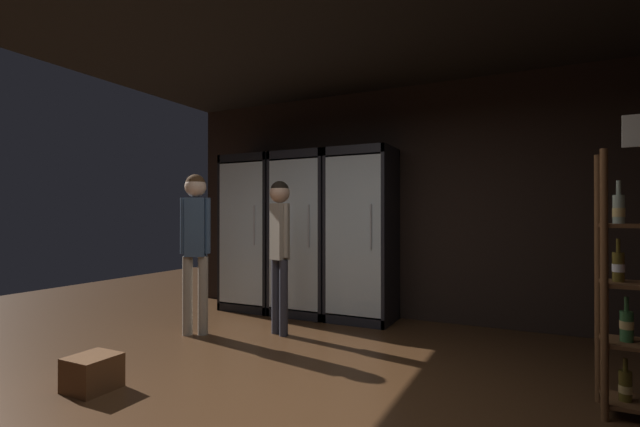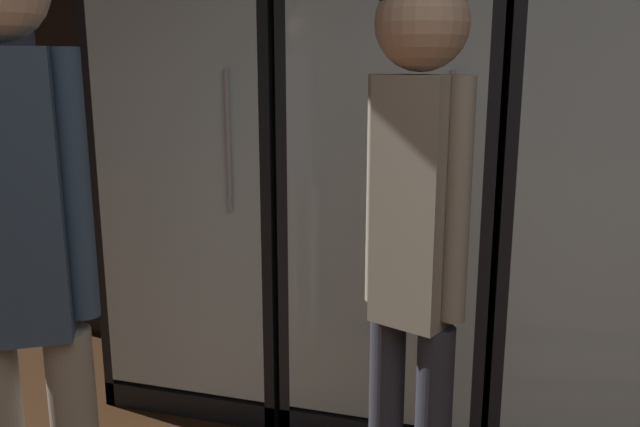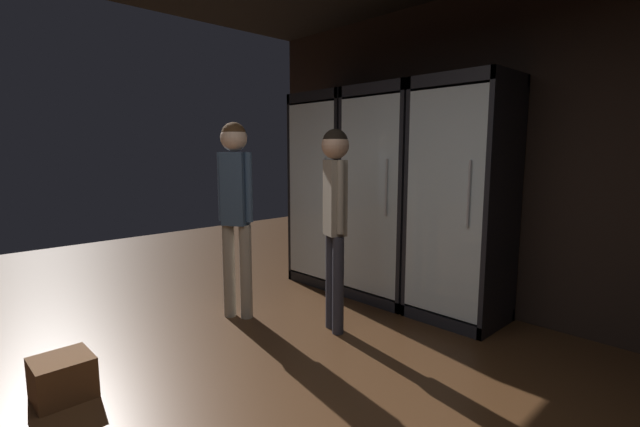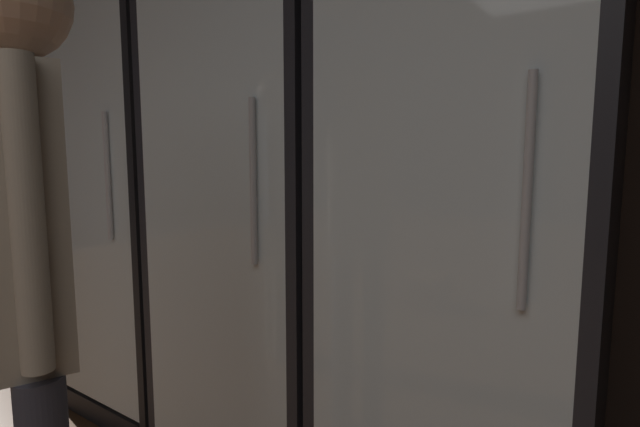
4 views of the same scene
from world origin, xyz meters
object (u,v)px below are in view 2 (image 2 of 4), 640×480
object	(u,v)px
shopper_far	(478,261)
cooler_right	(340,221)
shopper_near	(268,351)
cooler_center	(253,249)
cooler_left	(122,296)

from	to	relation	value
shopper_far	cooler_right	bearing A→B (deg)	75.49
shopper_near	shopper_far	xyz separation A→B (m)	(1.12, -0.09, -0.05)
cooler_center	shopper_near	world-z (taller)	cooler_center
cooler_center	cooler_right	xyz separation A→B (m)	(0.68, -0.00, -0.01)
cooler_right	shopper_near	distance (m)	1.64
cooler_left	shopper_far	bearing A→B (deg)	-41.18
cooler_center	shopper_far	bearing A→B (deg)	-66.17
cooler_left	cooler_center	size ratio (longest dim) A/B	1.00
shopper_far	cooler_left	bearing A→B (deg)	138.82
cooler_right	shopper_far	bearing A→B (deg)	-104.51
cooler_left	cooler_center	world-z (taller)	same
cooler_center	shopper_near	bearing A→B (deg)	-127.88
shopper_near	shopper_far	size ratio (longest dim) A/B	1.01
cooler_left	cooler_right	distance (m)	1.37
shopper_near	shopper_far	world-z (taller)	shopper_near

